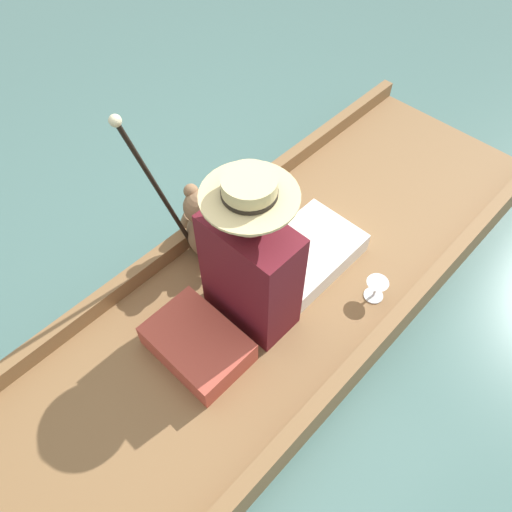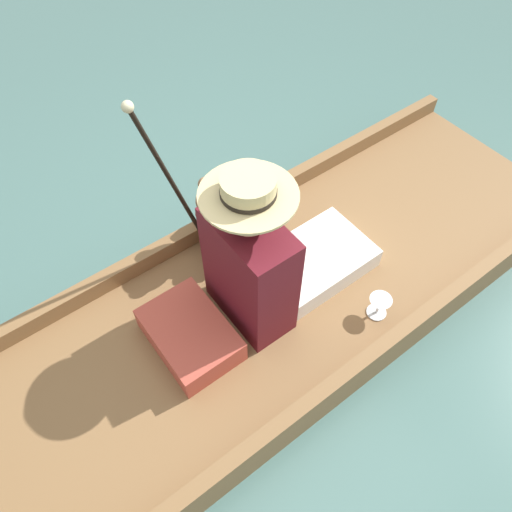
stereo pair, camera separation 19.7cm
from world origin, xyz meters
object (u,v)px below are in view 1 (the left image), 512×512
Objects in this scene: teddy_bear at (204,226)px; walking_cane at (157,188)px; seated_person at (267,259)px; wine_glass at (376,286)px.

teddy_bear is 0.46× the size of walking_cane.
wine_glass is at bearing 44.83° from seated_person.
wine_glass is 0.12× the size of walking_cane.
walking_cane is (-0.78, -0.53, 0.46)m from wine_glass.
wine_glass is at bearing 25.86° from teddy_bear.
wine_glass is 1.05m from walking_cane.
walking_cane reaches higher than seated_person.
wine_glass is at bearing 34.09° from walking_cane.
walking_cane reaches higher than teddy_bear.
teddy_bear is 3.90× the size of wine_glass.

